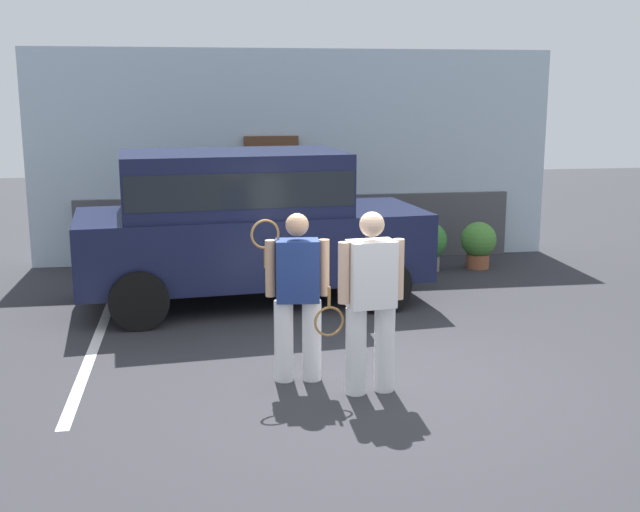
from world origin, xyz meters
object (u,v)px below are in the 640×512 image
(potted_plant_by_porch, at_px, (428,243))
(potted_plant_secondary, at_px, (478,243))
(tennis_player_man, at_px, (297,294))
(tennis_player_woman, at_px, (370,301))
(parked_suv, at_px, (244,219))

(potted_plant_by_porch, bearing_deg, potted_plant_secondary, 2.59)
(potted_plant_secondary, bearing_deg, potted_plant_by_porch, -177.41)
(potted_plant_by_porch, xyz_separation_m, potted_plant_secondary, (0.86, 0.04, -0.02))
(tennis_player_man, distance_m, potted_plant_by_porch, 5.31)
(tennis_player_woman, xyz_separation_m, potted_plant_secondary, (2.91, 5.01, -0.49))
(parked_suv, distance_m, potted_plant_by_porch, 3.42)
(parked_suv, bearing_deg, potted_plant_secondary, 15.84)
(tennis_player_woman, bearing_deg, potted_plant_by_porch, -120.28)
(tennis_player_woman, bearing_deg, tennis_player_man, -41.30)
(tennis_player_man, xyz_separation_m, potted_plant_secondary, (3.55, 4.59, -0.46))
(tennis_player_woman, distance_m, potted_plant_by_porch, 5.40)
(potted_plant_by_porch, height_order, potted_plant_secondary, potted_plant_by_porch)
(tennis_player_woman, height_order, potted_plant_secondary, tennis_player_woman)
(tennis_player_man, distance_m, potted_plant_secondary, 5.82)
(potted_plant_by_porch, bearing_deg, tennis_player_man, -120.59)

